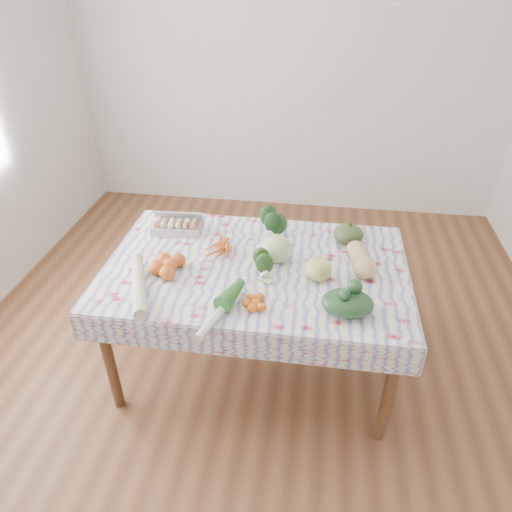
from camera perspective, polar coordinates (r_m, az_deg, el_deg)
ground at (r=3.02m, az=0.00°, el=-13.06°), size 4.50×4.50×0.00m
wall_back at (r=4.38m, az=4.60°, el=23.10°), size 4.00×0.04×2.80m
dining_table at (r=2.57m, az=0.00°, el=-2.63°), size 1.60×1.00×0.75m
tablecloth at (r=2.52m, az=0.00°, el=-1.21°), size 1.66×1.06×0.01m
egg_carton at (r=2.82m, az=-9.95°, el=3.49°), size 0.31×0.14×0.08m
carrot_bunch at (r=2.61m, az=-4.42°, el=0.70°), size 0.23×0.22×0.04m
kale_bunch at (r=2.73m, az=1.97°, el=3.60°), size 0.17×0.16×0.13m
kabocha_squash at (r=2.74m, az=11.47°, el=2.70°), size 0.22×0.22×0.12m
cabbage at (r=2.51m, az=2.55°, el=0.94°), size 0.21×0.21×0.16m
butternut_squash at (r=2.52m, az=13.04°, el=-0.37°), size 0.18×0.29×0.12m
orange_cluster at (r=2.48m, az=-10.79°, el=-1.16°), size 0.30×0.30×0.09m
broccoli at (r=2.40m, az=0.67°, el=-1.66°), size 0.18×0.18×0.10m
mandarin_cluster at (r=2.22m, az=-0.01°, el=-5.74°), size 0.19×0.19×0.05m
grapefruit at (r=2.39m, az=7.84°, el=-1.62°), size 0.15×0.15×0.13m
spinach_bag at (r=2.21m, az=11.35°, el=-5.80°), size 0.30×0.26×0.11m
daikon at (r=2.37m, az=-14.44°, el=-3.89°), size 0.23×0.44×0.06m
leek at (r=2.18m, az=-4.44°, el=-6.84°), size 0.17×0.41×0.05m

